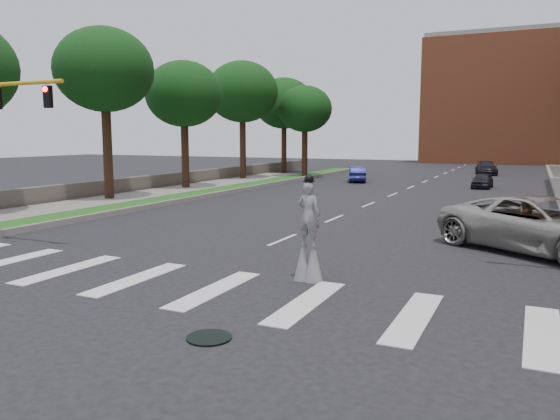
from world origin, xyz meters
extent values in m
plane|color=black|center=(0.00, 0.00, 0.00)|extent=(160.00, 160.00, 0.00)
cube|color=#1B5117|center=(-11.50, 20.00, 0.12)|extent=(2.00, 60.00, 0.25)
cube|color=gray|center=(-10.45, 20.00, 0.14)|extent=(0.20, 60.00, 0.28)
cube|color=slate|center=(-14.50, 10.00, 0.09)|extent=(4.00, 60.00, 0.18)
cube|color=#57524B|center=(-17.00, 22.00, 0.55)|extent=(0.50, 56.00, 1.10)
cylinder|color=black|center=(3.00, -2.00, 0.02)|extent=(0.90, 0.90, 0.04)
cube|color=#B95D3A|center=(6.00, 78.00, 9.00)|extent=(26.00, 14.00, 18.00)
cylinder|color=gold|center=(-8.40, 3.00, 5.80)|extent=(5.20, 0.14, 0.14)
cube|color=black|center=(-6.50, 3.00, 5.30)|extent=(0.28, 0.18, 0.75)
cylinder|color=#FF0C0C|center=(-6.50, 2.90, 5.55)|extent=(0.18, 0.06, 0.18)
cylinder|color=black|center=(3.29, 2.88, 0.47)|extent=(0.07, 0.07, 0.93)
cylinder|color=black|center=(2.97, 2.92, 0.47)|extent=(0.07, 0.07, 0.93)
cone|color=slate|center=(3.29, 2.88, 0.58)|extent=(0.52, 0.52, 1.17)
cone|color=slate|center=(2.97, 2.92, 0.58)|extent=(0.52, 0.52, 1.17)
imported|color=slate|center=(3.13, 2.90, 1.84)|extent=(0.71, 0.51, 1.82)
sphere|color=black|center=(3.13, 2.90, 2.81)|extent=(0.26, 0.26, 0.26)
cylinder|color=black|center=(3.13, 2.90, 2.76)|extent=(0.34, 0.34, 0.02)
cube|color=yellow|center=(3.15, 3.04, 2.34)|extent=(0.22, 0.05, 0.10)
imported|color=#A7A59D|center=(9.00, 9.56, 0.97)|extent=(7.58, 6.49, 1.93)
imported|color=black|center=(5.10, 33.67, 0.59)|extent=(1.50, 3.49, 1.17)
imported|color=navy|center=(-5.36, 35.27, 0.66)|extent=(2.60, 4.27, 1.33)
imported|color=black|center=(4.16, 49.34, 0.68)|extent=(2.70, 4.97, 1.37)
cylinder|color=black|center=(-14.97, 15.02, 3.21)|extent=(0.56, 0.56, 6.43)
ellipsoid|color=black|center=(-14.97, 15.02, 7.91)|extent=(5.90, 5.90, 5.02)
cylinder|color=black|center=(-14.88, 23.03, 2.81)|extent=(0.56, 0.56, 5.61)
ellipsoid|color=black|center=(-14.88, 23.03, 7.03)|extent=(5.65, 5.65, 4.80)
cylinder|color=black|center=(-15.47, 32.94, 3.15)|extent=(0.56, 0.56, 6.30)
ellipsoid|color=black|center=(-15.47, 32.94, 7.90)|extent=(6.43, 6.43, 5.46)
cylinder|color=black|center=(-15.97, 43.03, 2.92)|extent=(0.56, 0.56, 5.85)
ellipsoid|color=black|center=(-15.97, 43.03, 7.44)|extent=(6.36, 6.36, 5.40)
cylinder|color=black|center=(-11.18, 37.26, 2.61)|extent=(0.56, 0.56, 5.22)
ellipsoid|color=black|center=(-11.18, 37.26, 6.50)|extent=(5.10, 5.10, 4.33)
camera|label=1|loc=(8.65, -10.79, 3.98)|focal=35.00mm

